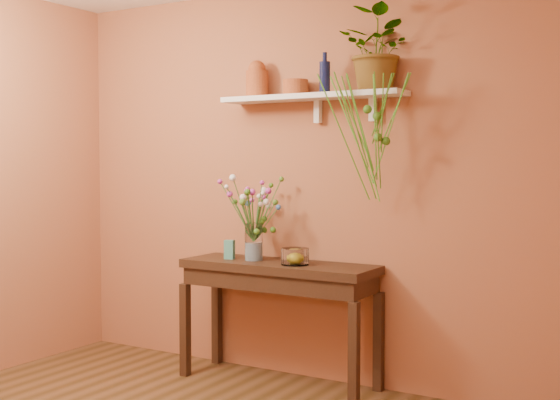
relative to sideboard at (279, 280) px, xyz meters
The scene contains 13 objects.
room 1.88m from the sideboard, 85.51° to the right, with size 4.04×4.04×2.70m.
sideboard is the anchor object (origin of this frame).
wall_shelf 1.24m from the sideboard, 29.36° to the left, with size 1.30×0.24×0.19m.
terracotta_jug 1.39m from the sideboard, 152.93° to the left, with size 0.18×0.18×0.26m.
terracotta_pot 1.30m from the sideboard, 65.35° to the left, with size 0.17×0.17×0.10m, color #AE5027.
blue_bottle 1.38m from the sideboard, 15.56° to the left, with size 0.09×0.09×0.26m.
spider_plant 1.64m from the sideboard, 10.76° to the left, with size 0.46×0.40×0.51m, color #3E761C.
plant_fronds 1.22m from the sideboard, ahead, with size 0.51×0.42×0.78m.
glass_vase 0.30m from the sideboard, behind, with size 0.12×0.12×0.25m.
bouquet 0.54m from the sideboard, behind, with size 0.41×0.46×0.46m.
glass_bowl 0.24m from the sideboard, 18.01° to the right, with size 0.18×0.18×0.11m.
lemon 0.23m from the sideboard, 17.32° to the right, with size 0.08×0.08×0.08m, color yellow.
carton 0.42m from the sideboard, behind, with size 0.07×0.05×0.13m, color teal.
Camera 1 is at (2.36, -2.40, 1.49)m, focal length 46.88 mm.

